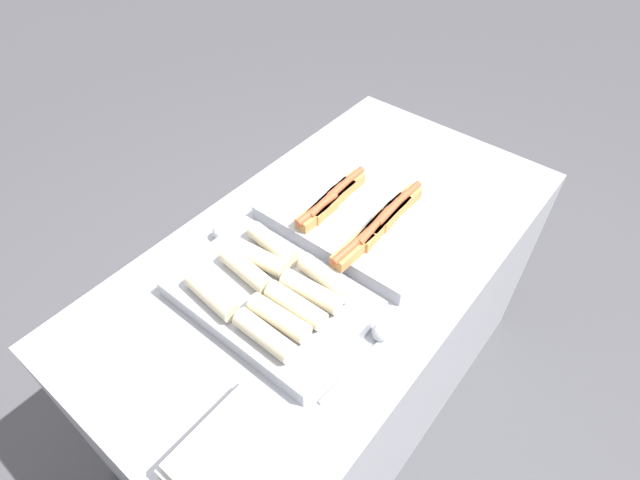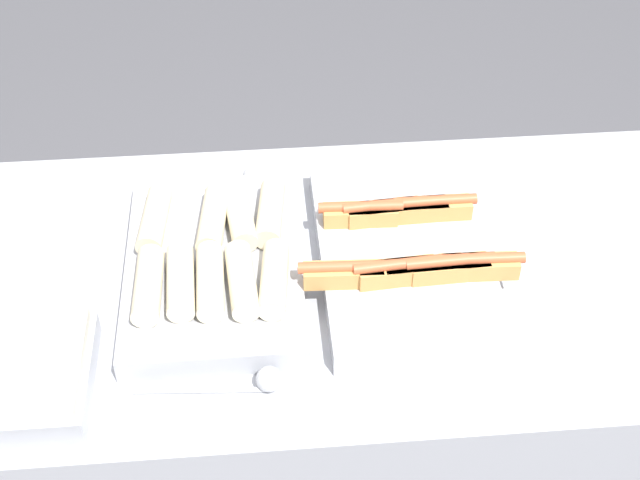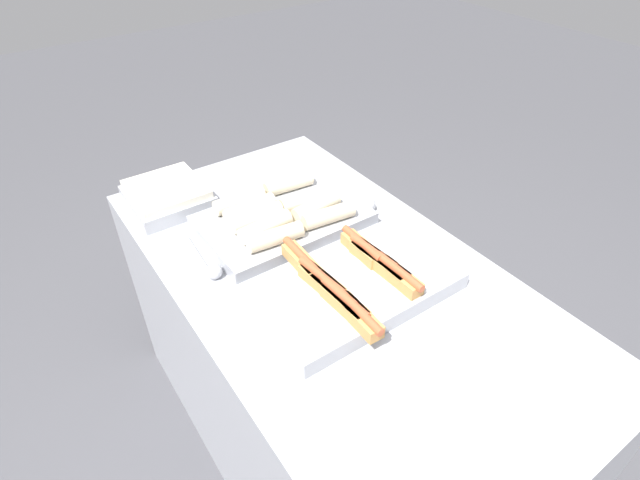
{
  "view_description": "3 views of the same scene",
  "coord_description": "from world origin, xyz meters",
  "views": [
    {
      "loc": [
        -0.81,
        -0.61,
        1.96
      ],
      "look_at": [
        -0.06,
        0.0,
        0.95
      ],
      "focal_mm": 28.0,
      "sensor_mm": 36.0,
      "label": 1
    },
    {
      "loc": [
        -0.17,
        -1.28,
        2.08
      ],
      "look_at": [
        -0.06,
        0.0,
        0.95
      ],
      "focal_mm": 50.0,
      "sensor_mm": 36.0,
      "label": 2
    },
    {
      "loc": [
        0.87,
        -0.65,
        1.83
      ],
      "look_at": [
        -0.06,
        0.0,
        0.95
      ],
      "focal_mm": 28.0,
      "sensor_mm": 36.0,
      "label": 3
    }
  ],
  "objects": [
    {
      "name": "tray_wraps",
      "position": [
        -0.26,
        -0.0,
        0.91
      ],
      "size": [
        0.34,
        0.51,
        0.1
      ],
      "color": "#A8AAB2",
      "rests_on": "counter"
    },
    {
      "name": "tray_hotdogs",
      "position": [
        0.11,
        -0.0,
        0.91
      ],
      "size": [
        0.43,
        0.54,
        0.1
      ],
      "color": "#A8AAB2",
      "rests_on": "counter"
    },
    {
      "name": "tray_side_front",
      "position": [
        -0.61,
        -0.25,
        0.91
      ],
      "size": [
        0.27,
        0.25,
        0.07
      ],
      "color": "#A8AAB2",
      "rests_on": "counter"
    },
    {
      "name": "serving_spoon_near",
      "position": [
        -0.19,
        -0.29,
        0.89
      ],
      "size": [
        0.26,
        0.05,
        0.05
      ],
      "color": "#B2B5BA",
      "rests_on": "counter"
    },
    {
      "name": "serving_spoon_far",
      "position": [
        -0.2,
        0.29,
        0.89
      ],
      "size": [
        0.24,
        0.05,
        0.05
      ],
      "color": "#B2B5BA",
      "rests_on": "counter"
    },
    {
      "name": "counter",
      "position": [
        0.0,
        0.0,
        0.44
      ],
      "size": [
        1.56,
        0.84,
        0.87
      ],
      "color": "#A8AAB2",
      "rests_on": "ground_plane"
    }
  ]
}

